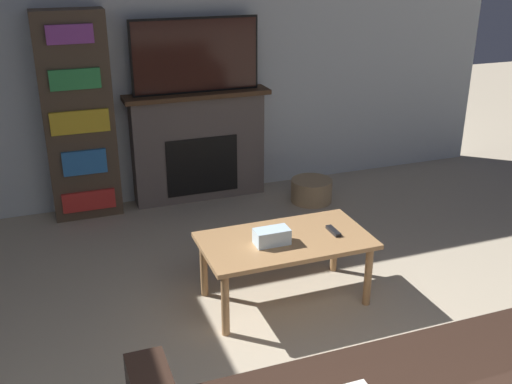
{
  "coord_description": "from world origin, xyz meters",
  "views": [
    {
      "loc": [
        -1.25,
        -0.78,
        2.19
      ],
      "look_at": [
        0.04,
        2.73,
        0.65
      ],
      "focal_mm": 42.0,
      "sensor_mm": 36.0,
      "label": 1
    }
  ],
  "objects_px": {
    "tv": "(196,56)",
    "coffee_table": "(285,246)",
    "fireplace": "(199,146)",
    "storage_basket": "(311,190)",
    "bookshelf": "(79,118)"
  },
  "relations": [
    {
      "from": "tv",
      "to": "storage_basket",
      "type": "xyz_separation_m",
      "value": [
        0.94,
        -0.43,
        -1.22
      ]
    },
    {
      "from": "tv",
      "to": "coffee_table",
      "type": "height_order",
      "value": "tv"
    },
    {
      "from": "storage_basket",
      "to": "fireplace",
      "type": "bearing_deg",
      "value": 154.18
    },
    {
      "from": "fireplace",
      "to": "tv",
      "type": "distance_m",
      "value": 0.82
    },
    {
      "from": "coffee_table",
      "to": "storage_basket",
      "type": "bearing_deg",
      "value": 58.92
    },
    {
      "from": "bookshelf",
      "to": "storage_basket",
      "type": "height_order",
      "value": "bookshelf"
    },
    {
      "from": "storage_basket",
      "to": "bookshelf",
      "type": "bearing_deg",
      "value": 167.61
    },
    {
      "from": "fireplace",
      "to": "bookshelf",
      "type": "height_order",
      "value": "bookshelf"
    },
    {
      "from": "tv",
      "to": "coffee_table",
      "type": "bearing_deg",
      "value": -88.2
    },
    {
      "from": "fireplace",
      "to": "bookshelf",
      "type": "bearing_deg",
      "value": -178.72
    },
    {
      "from": "bookshelf",
      "to": "storage_basket",
      "type": "xyz_separation_m",
      "value": [
        1.96,
        -0.43,
        -0.76
      ]
    },
    {
      "from": "fireplace",
      "to": "coffee_table",
      "type": "bearing_deg",
      "value": -88.22
    },
    {
      "from": "coffee_table",
      "to": "tv",
      "type": "bearing_deg",
      "value": 91.8
    },
    {
      "from": "fireplace",
      "to": "bookshelf",
      "type": "xyz_separation_m",
      "value": [
        -1.02,
        -0.02,
        0.36
      ]
    },
    {
      "from": "fireplace",
      "to": "tv",
      "type": "height_order",
      "value": "tv"
    }
  ]
}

